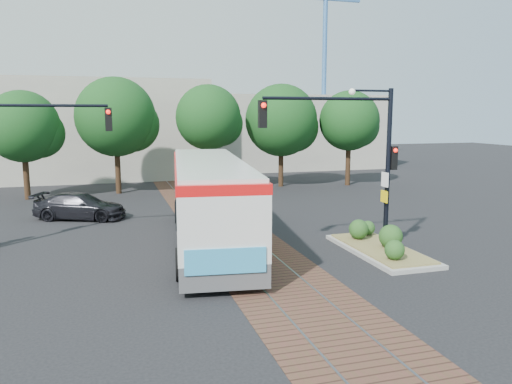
% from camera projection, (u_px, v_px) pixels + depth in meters
% --- Properties ---
extents(ground, '(120.00, 120.00, 0.00)m').
position_uv_depth(ground, '(253.00, 255.00, 18.77)').
color(ground, black).
rests_on(ground, ground).
extents(trackbed, '(3.60, 40.00, 0.02)m').
position_uv_depth(trackbed, '(229.00, 232.00, 22.55)').
color(trackbed, '#522F25').
rests_on(trackbed, ground).
extents(tree_row, '(26.40, 5.60, 7.67)m').
position_uv_depth(tree_row, '(203.00, 120.00, 33.90)').
color(tree_row, '#382314').
rests_on(tree_row, ground).
extents(warehouses, '(40.00, 13.00, 8.00)m').
position_uv_depth(warehouses, '(159.00, 130.00, 45.25)').
color(warehouses, '#ADA899').
rests_on(warehouses, ground).
extents(crane, '(8.00, 0.50, 18.00)m').
position_uv_depth(crane, '(324.00, 62.00, 54.34)').
color(crane, '#3F72B2').
rests_on(crane, ground).
extents(city_bus, '(4.32, 13.08, 3.44)m').
position_uv_depth(city_bus, '(209.00, 197.00, 20.40)').
color(city_bus, '#49494C').
rests_on(city_bus, ground).
extents(traffic_island, '(2.20, 5.20, 1.13)m').
position_uv_depth(traffic_island, '(380.00, 243.00, 19.22)').
color(traffic_island, gray).
rests_on(traffic_island, ground).
extents(signal_pole_main, '(5.49, 0.46, 6.00)m').
position_uv_depth(signal_pole_main, '(359.00, 144.00, 18.44)').
color(signal_pole_main, black).
rests_on(signal_pole_main, ground).
extents(signal_pole_left, '(4.99, 0.34, 6.00)m').
position_uv_depth(signal_pole_left, '(21.00, 150.00, 19.59)').
color(signal_pole_left, black).
rests_on(signal_pole_left, ground).
extents(parked_car, '(4.92, 3.39, 1.32)m').
position_uv_depth(parked_car, '(80.00, 206.00, 25.20)').
color(parked_car, black).
rests_on(parked_car, ground).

